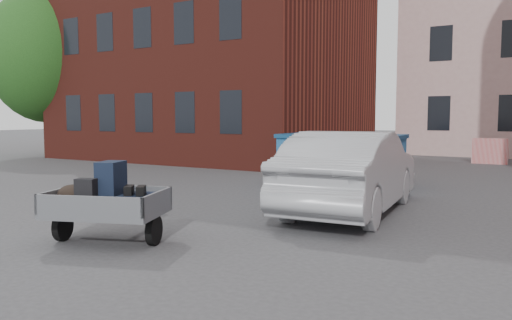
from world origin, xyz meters
The scene contains 7 objects.
ground centered at (0.00, 0.00, 0.00)m, with size 120.00×120.00×0.00m, color #38383A.
building_brick centered at (-9.00, 13.00, 7.00)m, with size 12.00×10.00×14.00m, color #591E16.
far_building centered at (-20.00, 22.00, 4.00)m, with size 6.00×6.00×8.00m, color maroon.
tree centered at (-16.00, 9.00, 5.17)m, with size 5.28×5.28×8.30m.
trailer centered at (-1.06, -1.30, 0.61)m, with size 1.88×1.98×1.20m.
dumpster centered at (-0.40, 6.50, 0.69)m, with size 3.35×1.84×1.37m.
silver_car centered at (1.21, 2.82, 0.79)m, with size 1.67×4.78×1.57m, color #A2A4A9.
Camera 1 is at (4.48, -6.39, 1.85)m, focal length 35.00 mm.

